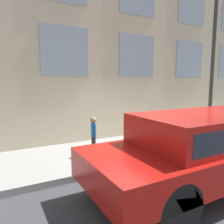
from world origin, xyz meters
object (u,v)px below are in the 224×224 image
street_lamp (215,18)px  parked_truck_red_near (207,143)px  fire_hydrant (131,142)px  person (93,132)px

street_lamp → parked_truck_red_near: bearing=126.9°
fire_hydrant → parked_truck_red_near: size_ratio=0.15×
fire_hydrant → parked_truck_red_near: bearing=-163.3°
person → parked_truck_red_near: bearing=175.7°
parked_truck_red_near → street_lamp: bearing=-53.1°
fire_hydrant → street_lamp: (0.18, -3.41, 3.70)m
fire_hydrant → street_lamp: 5.04m
parked_truck_red_near → street_lamp: 4.86m
parked_truck_red_near → street_lamp: size_ratio=0.75×
fire_hydrant → person: bearing=57.8°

